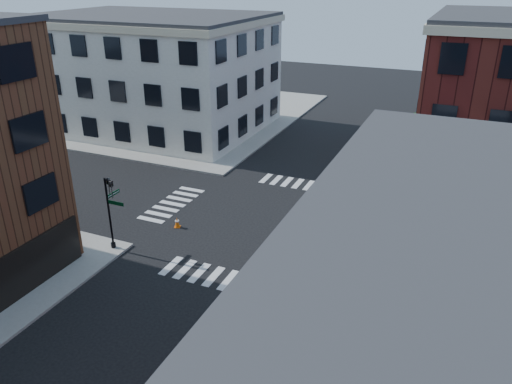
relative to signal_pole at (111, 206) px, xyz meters
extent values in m
plane|color=black|center=(6.72, 6.68, -2.86)|extent=(120.00, 120.00, 0.00)
cube|color=gray|center=(-14.28, 27.68, -2.78)|extent=(30.00, 30.00, 0.15)
cube|color=silver|center=(-12.28, 22.68, 2.64)|extent=(22.00, 16.00, 11.00)
cylinder|color=black|center=(14.22, 16.68, -1.97)|extent=(0.18, 0.18, 1.47)
cylinder|color=black|center=(14.22, 16.68, -1.24)|extent=(0.12, 0.12, 1.47)
sphere|color=#0E330E|center=(14.22, 16.68, 0.44)|extent=(2.69, 2.69, 2.69)
sphere|color=#0E330E|center=(14.47, 16.58, -0.10)|extent=(1.85, 1.85, 1.85)
cylinder|color=black|center=(14.22, 22.68, -2.04)|extent=(0.18, 0.18, 1.33)
cylinder|color=black|center=(14.22, 22.68, -1.38)|extent=(0.12, 0.12, 1.33)
sphere|color=#0E330E|center=(14.22, 22.68, 0.14)|extent=(2.43, 2.43, 2.43)
sphere|color=#0E330E|center=(14.47, 22.58, -0.35)|extent=(1.67, 1.67, 1.67)
cylinder|color=black|center=(-0.08, -0.12, -0.56)|extent=(0.12, 0.12, 4.60)
cylinder|color=black|center=(-0.08, -0.12, -2.56)|extent=(0.28, 0.28, 0.30)
cube|color=#053819|center=(0.47, -0.12, 0.29)|extent=(1.10, 0.03, 0.22)
cube|color=#053819|center=(-0.08, 0.43, 0.54)|extent=(0.03, 1.10, 0.22)
imported|color=black|center=(0.27, -0.02, 1.04)|extent=(0.22, 0.18, 1.10)
imported|color=black|center=(-0.18, 0.23, 1.04)|extent=(0.18, 0.22, 1.10)
cube|color=silver|center=(18.28, 1.88, -0.67)|extent=(6.04, 2.62, 3.22)
cube|color=maroon|center=(18.28, 0.55, -0.67)|extent=(2.29, 0.05, 0.73)
cube|color=maroon|center=(18.29, 3.20, -0.67)|extent=(2.29, 0.05, 0.73)
cube|color=#AEAEB0|center=(14.33, 1.89, -1.25)|extent=(2.09, 2.50, 2.08)
cube|color=black|center=(13.35, 1.89, -0.88)|extent=(0.11, 1.98, 0.94)
cube|color=black|center=(17.04, 1.88, -2.34)|extent=(8.32, 1.07, 0.26)
cylinder|color=black|center=(14.33, 0.80, -2.34)|extent=(1.04, 0.37, 1.04)
cylinder|color=black|center=(14.34, 2.98, -2.34)|extent=(1.04, 0.37, 1.04)
cylinder|color=black|center=(18.07, 0.78, -2.34)|extent=(1.04, 0.37, 1.04)
cylinder|color=black|center=(18.08, 2.97, -2.34)|extent=(1.04, 0.37, 1.04)
cylinder|color=black|center=(20.57, 0.78, -2.34)|extent=(1.04, 0.37, 1.04)
cylinder|color=black|center=(20.57, 2.96, -2.34)|extent=(1.04, 0.37, 1.04)
cube|color=#F9640B|center=(1.90, 3.80, -2.84)|extent=(0.48, 0.48, 0.04)
cone|color=#F9640B|center=(1.90, 3.80, -2.52)|extent=(0.45, 0.45, 0.68)
cylinder|color=white|center=(1.90, 3.80, -2.42)|extent=(0.26, 0.26, 0.08)
camera|label=1|loc=(17.90, -20.34, 12.36)|focal=35.00mm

